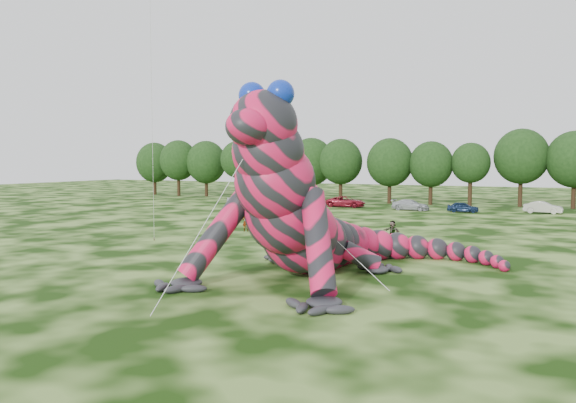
% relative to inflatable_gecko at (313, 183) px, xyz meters
% --- Properties ---
extents(ground, '(240.00, 240.00, 0.00)m').
position_rel_inflatable_gecko_xyz_m(ground, '(0.46, -5.60, -5.00)').
color(ground, '#16330A').
rests_on(ground, ground).
extents(inflatable_gecko, '(18.32, 21.23, 10.00)m').
position_rel_inflatable_gecko_xyz_m(inflatable_gecko, '(0.00, 0.00, 0.00)').
color(inflatable_gecko, '#D71549').
rests_on(inflatable_gecko, ground).
extents(tree_0, '(6.91, 6.22, 9.51)m').
position_rel_inflatable_gecko_xyz_m(tree_0, '(-54.10, 53.64, -0.24)').
color(tree_0, black).
rests_on(tree_0, ground).
extents(tree_1, '(6.74, 6.07, 9.81)m').
position_rel_inflatable_gecko_xyz_m(tree_1, '(-47.90, 52.46, -0.10)').
color(tree_1, black).
rests_on(tree_1, ground).
extents(tree_2, '(7.04, 6.34, 9.64)m').
position_rel_inflatable_gecko_xyz_m(tree_2, '(-42.56, 53.17, -0.18)').
color(tree_2, black).
rests_on(tree_2, ground).
extents(tree_3, '(5.81, 5.23, 9.44)m').
position_rel_inflatable_gecko_xyz_m(tree_3, '(-35.26, 51.47, -0.28)').
color(tree_3, black).
rests_on(tree_3, ground).
extents(tree_4, '(6.22, 5.60, 9.06)m').
position_rel_inflatable_gecko_xyz_m(tree_4, '(-29.18, 53.12, -0.47)').
color(tree_4, black).
rests_on(tree_4, ground).
extents(tree_5, '(7.16, 6.44, 9.80)m').
position_rel_inflatable_gecko_xyz_m(tree_5, '(-22.67, 52.84, -0.10)').
color(tree_5, black).
rests_on(tree_5, ground).
extents(tree_6, '(6.52, 5.86, 9.49)m').
position_rel_inflatable_gecko_xyz_m(tree_6, '(-17.10, 51.09, -0.25)').
color(tree_6, black).
rests_on(tree_6, ground).
extents(tree_7, '(6.68, 6.01, 9.48)m').
position_rel_inflatable_gecko_xyz_m(tree_7, '(-9.62, 51.21, -0.26)').
color(tree_7, black).
rests_on(tree_7, ground).
extents(tree_8, '(6.14, 5.53, 8.94)m').
position_rel_inflatable_gecko_xyz_m(tree_8, '(-3.76, 51.39, -0.53)').
color(tree_8, black).
rests_on(tree_8, ground).
extents(tree_9, '(5.27, 4.74, 8.68)m').
position_rel_inflatable_gecko_xyz_m(tree_9, '(1.52, 51.75, -0.66)').
color(tree_9, black).
rests_on(tree_9, ground).
extents(tree_10, '(7.09, 6.38, 10.50)m').
position_rel_inflatable_gecko_xyz_m(tree_10, '(7.86, 52.98, 0.25)').
color(tree_10, black).
rests_on(tree_10, ground).
extents(tree_11, '(7.01, 6.31, 10.07)m').
position_rel_inflatable_gecko_xyz_m(tree_11, '(14.24, 52.60, 0.04)').
color(tree_11, black).
rests_on(tree_11, ground).
extents(car_0, '(3.72, 1.59, 1.25)m').
position_rel_inflatable_gecko_xyz_m(car_0, '(-29.13, 41.61, -4.37)').
color(car_0, silver).
rests_on(car_0, ground).
extents(car_1, '(4.26, 1.77, 1.37)m').
position_rel_inflatable_gecko_xyz_m(car_1, '(-20.90, 41.36, -4.31)').
color(car_1, black).
rests_on(car_1, ground).
extents(car_2, '(5.33, 2.69, 1.45)m').
position_rel_inflatable_gecko_xyz_m(car_2, '(-13.18, 42.48, -4.28)').
color(car_2, maroon).
rests_on(car_2, ground).
extents(car_3, '(4.76, 2.16, 1.35)m').
position_rel_inflatable_gecko_xyz_m(car_3, '(-4.21, 41.31, -4.32)').
color(car_3, '#A9ADB3').
rests_on(car_3, ground).
extents(car_4, '(3.83, 1.87, 1.26)m').
position_rel_inflatable_gecko_xyz_m(car_4, '(2.11, 41.38, -4.37)').
color(car_4, '#132444').
rests_on(car_4, ground).
extents(car_5, '(4.39, 1.86, 1.41)m').
position_rel_inflatable_gecko_xyz_m(car_5, '(10.86, 43.90, -4.30)').
color(car_5, '#BDB7AD').
rests_on(car_5, ground).
extents(spectator_0, '(0.75, 0.72, 1.73)m').
position_rel_inflatable_gecko_xyz_m(spectator_0, '(-12.32, 14.08, -4.13)').
color(spectator_0, gray).
rests_on(spectator_0, ground).
extents(spectator_5, '(1.61, 1.08, 1.67)m').
position_rel_inflatable_gecko_xyz_m(spectator_5, '(0.97, 13.29, -4.17)').
color(spectator_5, gray).
rests_on(spectator_5, ground).
extents(spectator_1, '(1.07, 1.12, 1.83)m').
position_rel_inflatable_gecko_xyz_m(spectator_1, '(-8.13, 17.91, -4.09)').
color(spectator_1, gray).
rests_on(spectator_1, ground).
extents(spectator_4, '(0.76, 0.92, 1.61)m').
position_rel_inflatable_gecko_xyz_m(spectator_4, '(-20.03, 27.73, -4.20)').
color(spectator_4, gray).
rests_on(spectator_4, ground).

